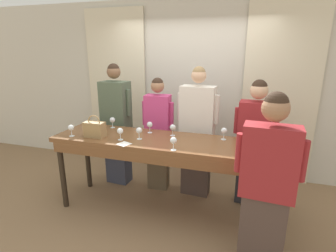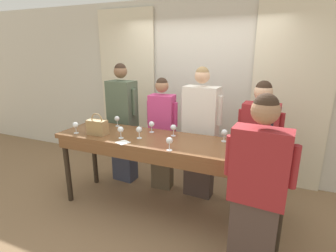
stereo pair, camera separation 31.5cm
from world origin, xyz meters
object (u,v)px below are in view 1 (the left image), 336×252
(wine_bottle, at_px, (270,136))
(wine_glass_front_mid, at_px, (139,131))
(guest_striped_shirt, at_px, (254,143))
(tasting_bar, at_px, (166,148))
(wine_glass_center_right, at_px, (173,141))
(wine_glass_front_right, at_px, (71,128))
(wine_glass_back_left, at_px, (112,120))
(guest_pink_top, at_px, (158,134))
(guest_cream_sweater, at_px, (197,133))
(host_pouring, at_px, (266,186))
(wine_glass_back_mid, at_px, (173,128))
(guest_olive_jacket, at_px, (117,125))
(wine_glass_front_left, at_px, (224,131))
(wine_glass_center_left, at_px, (120,131))
(wine_glass_center_mid, at_px, (150,125))
(handbag, at_px, (95,129))

(wine_bottle, xyz_separation_m, wine_glass_front_mid, (-1.48, -0.18, -0.02))
(wine_bottle, xyz_separation_m, guest_striped_shirt, (-0.14, 0.47, -0.25))
(tasting_bar, bearing_deg, wine_glass_center_right, -57.86)
(wine_glass_front_right, bearing_deg, wine_glass_back_left, 57.54)
(guest_pink_top, distance_m, guest_cream_sweater, 0.57)
(wine_bottle, distance_m, guest_cream_sweater, 1.03)
(wine_glass_front_right, distance_m, wine_glass_center_right, 1.34)
(tasting_bar, xyz_separation_m, guest_pink_top, (-0.30, 0.59, -0.03))
(wine_glass_front_right, xyz_separation_m, host_pouring, (2.27, -0.43, -0.20))
(wine_glass_back_mid, relative_size, guest_striped_shirt, 0.09)
(tasting_bar, relative_size, wine_glass_back_left, 19.07)
(tasting_bar, xyz_separation_m, wine_bottle, (1.16, 0.13, 0.22))
(wine_glass_front_right, bearing_deg, wine_glass_center_right, -3.56)
(wine_glass_back_left, xyz_separation_m, guest_olive_jacket, (-0.11, 0.31, -0.16))
(tasting_bar, xyz_separation_m, guest_striped_shirt, (1.02, 0.59, -0.03))
(wine_bottle, distance_m, guest_olive_jacket, 2.18)
(wine_bottle, xyz_separation_m, guest_pink_top, (-1.46, 0.47, -0.25))
(wine_glass_back_left, relative_size, wine_glass_back_mid, 1.00)
(wine_glass_front_mid, bearing_deg, guest_pink_top, 88.98)
(wine_glass_front_mid, height_order, guest_olive_jacket, guest_olive_jacket)
(wine_glass_back_mid, bearing_deg, wine_glass_front_mid, -144.85)
(wine_glass_center_right, bearing_deg, wine_glass_front_right, 176.44)
(wine_glass_back_mid, xyz_separation_m, guest_pink_top, (-0.34, 0.40, -0.23))
(wine_glass_front_left, distance_m, wine_glass_center_left, 1.23)
(wine_glass_center_mid, xyz_separation_m, wine_glass_back_left, (-0.57, 0.06, 0.00))
(wine_glass_center_mid, bearing_deg, guest_olive_jacket, 151.28)
(guest_olive_jacket, bearing_deg, wine_glass_center_left, -58.91)
(wine_glass_center_right, distance_m, guest_pink_top, 1.02)
(wine_bottle, bearing_deg, wine_glass_back_mid, 176.81)
(wine_glass_front_left, distance_m, guest_pink_top, 1.05)
(wine_glass_front_right, height_order, guest_pink_top, guest_pink_top)
(wine_glass_front_left, xyz_separation_m, wine_glass_back_mid, (-0.62, -0.04, 0.00))
(wine_glass_center_left, distance_m, wine_glass_back_mid, 0.64)
(wine_glass_front_right, bearing_deg, wine_glass_back_mid, 17.94)
(guest_pink_top, relative_size, host_pouring, 0.97)
(wine_bottle, relative_size, handbag, 1.22)
(tasting_bar, distance_m, wine_glass_back_left, 0.93)
(tasting_bar, bearing_deg, wine_glass_back_mid, 80.47)
(wine_glass_front_left, xyz_separation_m, guest_pink_top, (-0.96, 0.36, -0.23))
(guest_cream_sweater, distance_m, host_pouring, 1.48)
(tasting_bar, bearing_deg, wine_glass_front_mid, -170.14)
(guest_cream_sweater, bearing_deg, wine_glass_front_mid, -131.76)
(handbag, height_order, guest_cream_sweater, guest_cream_sweater)
(wine_glass_back_left, xyz_separation_m, wine_glass_back_mid, (0.89, -0.09, 0.00))
(handbag, xyz_separation_m, wine_glass_front_mid, (0.56, 0.08, 0.00))
(guest_pink_top, relative_size, guest_striped_shirt, 0.99)
(handbag, height_order, wine_glass_back_mid, handbag)
(handbag, relative_size, wine_glass_center_right, 1.89)
(tasting_bar, relative_size, wine_glass_front_right, 19.07)
(guest_olive_jacket, relative_size, guest_striped_shirt, 1.10)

